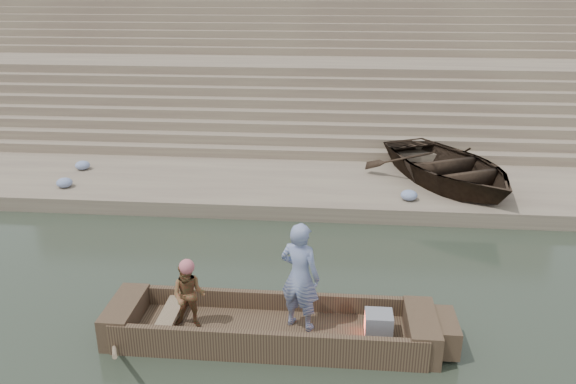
# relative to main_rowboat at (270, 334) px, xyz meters

# --- Properties ---
(ground) EXTENTS (120.00, 120.00, 0.00)m
(ground) POSITION_rel_main_rowboat_xyz_m (-1.92, -0.95, -0.11)
(ground) COLOR #293226
(ground) RESTS_ON ground
(lower_landing) EXTENTS (32.00, 4.00, 0.40)m
(lower_landing) POSITION_rel_main_rowboat_xyz_m (-1.92, 7.05, 0.09)
(lower_landing) COLOR gray
(lower_landing) RESTS_ON ground
(mid_landing) EXTENTS (32.00, 3.00, 2.80)m
(mid_landing) POSITION_rel_main_rowboat_xyz_m (-1.92, 14.55, 1.29)
(mid_landing) COLOR gray
(mid_landing) RESTS_ON ground
(upper_landing) EXTENTS (32.00, 3.00, 5.20)m
(upper_landing) POSITION_rel_main_rowboat_xyz_m (-1.92, 21.55, 2.49)
(upper_landing) COLOR gray
(upper_landing) RESTS_ON ground
(ghat_steps) EXTENTS (32.00, 11.00, 5.20)m
(ghat_steps) POSITION_rel_main_rowboat_xyz_m (-1.92, 16.24, 1.69)
(ghat_steps) COLOR gray
(ghat_steps) RESTS_ON ground
(main_rowboat) EXTENTS (5.00, 1.30, 0.22)m
(main_rowboat) POSITION_rel_main_rowboat_xyz_m (0.00, 0.00, 0.00)
(main_rowboat) COLOR brown
(main_rowboat) RESTS_ON ground
(rowboat_trim) EXTENTS (6.04, 2.63, 1.88)m
(rowboat_trim) POSITION_rel_main_rowboat_xyz_m (0.21, -0.01, 0.20)
(rowboat_trim) COLOR brown
(rowboat_trim) RESTS_ON ground
(standing_man) EXTENTS (0.83, 0.70, 1.94)m
(standing_man) POSITION_rel_main_rowboat_xyz_m (0.50, 0.12, 1.08)
(standing_man) COLOR navy
(standing_man) RESTS_ON main_rowboat
(rowing_man) EXTENTS (0.59, 0.46, 1.21)m
(rowing_man) POSITION_rel_main_rowboat_xyz_m (-1.37, -0.05, 0.72)
(rowing_man) COLOR #206128
(rowing_man) RESTS_ON main_rowboat
(television) EXTENTS (0.46, 0.42, 0.40)m
(television) POSITION_rel_main_rowboat_xyz_m (1.82, 0.00, 0.31)
(television) COLOR slate
(television) RESTS_ON main_rowboat
(beached_rowboat) EXTENTS (5.36, 6.03, 1.03)m
(beached_rowboat) POSITION_rel_main_rowboat_xyz_m (4.20, 7.19, 0.81)
(beached_rowboat) COLOR #2D2116
(beached_rowboat) RESTS_ON lower_landing
(cloth_bundles) EXTENTS (14.80, 2.13, 0.26)m
(cloth_bundles) POSITION_rel_main_rowboat_xyz_m (-0.60, 6.37, 0.42)
(cloth_bundles) COLOR #3F5999
(cloth_bundles) RESTS_ON lower_landing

